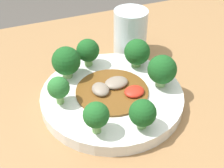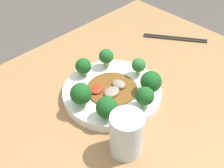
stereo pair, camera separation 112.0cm
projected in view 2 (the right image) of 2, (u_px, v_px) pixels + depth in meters
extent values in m
cylinder|color=white|center=(112.00, 93.00, 0.88)|extent=(0.28, 0.28, 0.02)
cylinder|color=#7AAD5B|center=(144.00, 104.00, 0.82)|extent=(0.02, 0.02, 0.02)
sphere|color=#19511E|center=(145.00, 96.00, 0.80)|extent=(0.05, 0.05, 0.05)
cylinder|color=#89B76B|center=(150.00, 90.00, 0.86)|extent=(0.02, 0.02, 0.02)
sphere|color=#19511E|center=(151.00, 82.00, 0.84)|extent=(0.06, 0.06, 0.06)
cylinder|color=#7AAD5B|center=(138.00, 72.00, 0.92)|extent=(0.01, 0.01, 0.02)
sphere|color=#286B2D|center=(139.00, 65.00, 0.90)|extent=(0.04, 0.04, 0.04)
cylinder|color=#7AAD5B|center=(107.00, 115.00, 0.79)|extent=(0.02, 0.02, 0.01)
sphere|color=#19511E|center=(107.00, 107.00, 0.77)|extent=(0.06, 0.06, 0.06)
cylinder|color=#89B76B|center=(82.00, 102.00, 0.83)|extent=(0.02, 0.02, 0.02)
sphere|color=#19511E|center=(81.00, 94.00, 0.81)|extent=(0.06, 0.06, 0.06)
cylinder|color=#70A356|center=(106.00, 64.00, 0.95)|extent=(0.02, 0.02, 0.02)
sphere|color=#1E5B23|center=(106.00, 56.00, 0.93)|extent=(0.04, 0.04, 0.04)
cylinder|color=#70A356|center=(84.00, 73.00, 0.92)|extent=(0.02, 0.02, 0.01)
sphere|color=#19511E|center=(83.00, 66.00, 0.91)|extent=(0.05, 0.05, 0.05)
cylinder|color=brown|center=(112.00, 89.00, 0.88)|extent=(0.14, 0.14, 0.00)
ellipsoid|color=gray|center=(119.00, 84.00, 0.88)|extent=(0.03, 0.04, 0.02)
ellipsoid|color=red|center=(97.00, 89.00, 0.86)|extent=(0.05, 0.04, 0.01)
ellipsoid|color=gray|center=(112.00, 92.00, 0.86)|extent=(0.05, 0.04, 0.01)
cylinder|color=silver|center=(126.00, 134.00, 0.71)|extent=(0.08, 0.08, 0.11)
cylinder|color=#2D2823|center=(175.00, 37.00, 1.12)|extent=(0.13, 0.19, 0.01)
cylinder|color=#2D2823|center=(175.00, 39.00, 1.11)|extent=(0.13, 0.19, 0.01)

